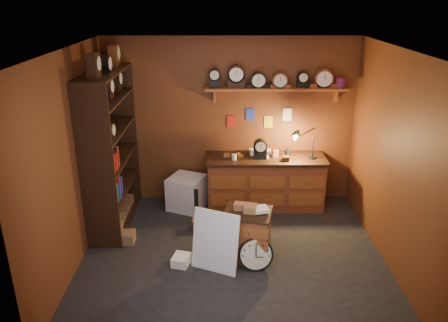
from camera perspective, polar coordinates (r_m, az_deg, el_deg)
floor at (r=6.02m, az=1.12°, el=-12.17°), size 4.00×4.00×0.00m
room_shell at (r=5.38m, az=1.70°, el=3.98°), size 4.02×3.62×2.71m
shelving_unit at (r=6.56m, az=-14.87°, el=2.18°), size 0.47×1.60×2.58m
workbench at (r=7.13m, az=5.42°, el=-2.36°), size 1.91×0.66×1.36m
low_cabinet at (r=5.79m, az=3.08°, el=-9.34°), size 0.69×0.62×0.77m
big_round_clock at (r=5.66m, az=4.16°, el=-12.03°), size 0.44×0.15×0.45m
white_panel at (r=5.77m, az=-1.12°, el=-13.81°), size 0.63×0.40×0.81m
mini_fridge at (r=7.13m, az=-4.90°, el=-4.15°), size 0.68×0.70×0.54m
floor_box_a at (r=6.41m, az=-12.73°, el=-9.69°), size 0.26×0.22×0.16m
floor_box_b at (r=5.84m, az=-5.63°, el=-12.76°), size 0.26×0.29×0.12m
floor_box_c at (r=6.57m, az=-3.17°, el=-8.27°), size 0.24×0.21×0.16m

